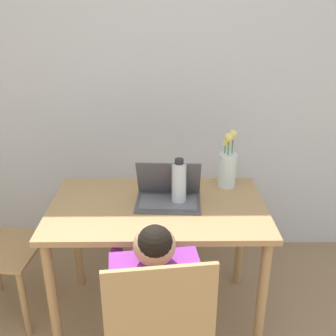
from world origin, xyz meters
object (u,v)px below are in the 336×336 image
(flower_vase, at_px, (227,167))
(laptop, at_px, (168,192))
(person_seated, at_px, (154,294))
(water_bottle, at_px, (179,182))

(flower_vase, bearing_deg, laptop, -151.08)
(person_seated, bearing_deg, water_bottle, -108.69)
(person_seated, height_order, laptop, person_seated)
(person_seated, height_order, water_bottle, water_bottle)
(flower_vase, relative_size, water_bottle, 1.35)
(laptop, xyz_separation_m, water_bottle, (0.05, -0.01, 0.06))
(laptop, distance_m, water_bottle, 0.08)
(flower_vase, bearing_deg, water_bottle, -144.87)
(person_seated, xyz_separation_m, laptop, (0.06, 0.57, 0.18))
(laptop, height_order, flower_vase, flower_vase)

